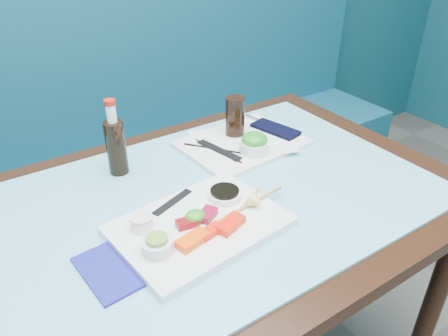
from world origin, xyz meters
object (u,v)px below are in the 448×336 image
cola_bottle_body (116,148)px  blue_napkin (124,264)px  dining_table (204,227)px  seaweed_bowl (254,147)px  booth_bench (106,179)px  serving_tray (242,143)px  cola_glass (235,116)px  sashimi_plate (200,226)px

cola_bottle_body → blue_napkin: bearing=-111.0°
dining_table → seaweed_bowl: 0.30m
booth_bench → dining_table: booth_bench is taller
serving_tray → cola_glass: (0.01, 0.05, 0.07)m
cola_glass → dining_table: bearing=-138.2°
dining_table → blue_napkin: size_ratio=8.32×
cola_bottle_body → booth_bench: bearing=77.7°
cola_bottle_body → cola_glass: bearing=-1.5°
seaweed_bowl → booth_bench: bearing=108.8°
booth_bench → cola_glass: booth_bench is taller
booth_bench → sashimi_plate: (-0.07, -0.94, 0.39)m
cola_glass → booth_bench: bearing=114.1°
cola_glass → serving_tray: bearing=-100.3°
seaweed_bowl → dining_table: bearing=-156.1°
booth_bench → seaweed_bowl: booth_bench is taller
booth_bench → serving_tray: bearing=-68.5°
dining_table → seaweed_bowl: seaweed_bowl is taller
dining_table → cola_glass: bearing=41.8°
cola_glass → blue_napkin: size_ratio=0.75×
dining_table → seaweed_bowl: (0.25, 0.11, 0.12)m
dining_table → cola_bottle_body: bearing=117.1°
cola_bottle_body → blue_napkin: (-0.14, -0.36, -0.08)m
booth_bench → serving_tray: (0.26, -0.65, 0.39)m
cola_glass → blue_napkin: (-0.53, -0.35, -0.07)m
booth_bench → blue_napkin: size_ratio=17.83×
booth_bench → cola_glass: (0.27, -0.60, 0.46)m
sashimi_plate → blue_napkin: (-0.20, -0.01, -0.01)m
sashimi_plate → cola_glass: (0.34, 0.34, 0.07)m
sashimi_plate → cola_glass: cola_glass is taller
cola_glass → cola_bottle_body: cola_bottle_body is taller
dining_table → cola_bottle_body: size_ratio=8.93×
dining_table → cola_bottle_body: cola_bottle_body is taller
serving_tray → cola_bottle_body: bearing=166.2°
serving_tray → seaweed_bowl: bearing=-101.8°
cola_glass → seaweed_bowl: bearing=-98.7°
booth_bench → cola_bottle_body: bearing=-102.3°
sashimi_plate → serving_tray: 0.43m
sashimi_plate → dining_table: bearing=48.4°
dining_table → cola_glass: cola_glass is taller
dining_table → sashimi_plate: size_ratio=3.64×
booth_bench → cola_glass: 0.80m
booth_bench → cola_bottle_body: booth_bench is taller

